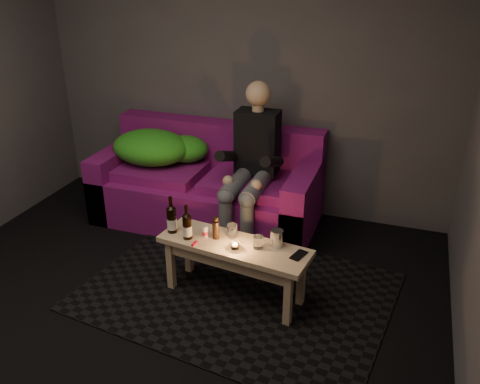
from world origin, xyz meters
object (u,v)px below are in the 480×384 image
Objects in this scene: coffee_table at (234,253)px; beer_bottle_b at (187,226)px; beer_bottle_a at (172,219)px; sofa at (209,188)px; person at (251,162)px; steel_cup at (277,238)px.

beer_bottle_b is at bearing -173.60° from coffee_table.
coffee_table is at bearing -1.15° from beer_bottle_a.
beer_bottle_a reaches higher than beer_bottle_b.
beer_bottle_b is (0.31, -1.14, 0.23)m from sofa.
coffee_table is at bearing -79.34° from person.
beer_bottle_b is 2.14× the size of steel_cup.
sofa reaches higher than steel_cup.
coffee_table is 0.39m from beer_bottle_b.
person is 5.13× the size of beer_bottle_b.
sofa is at bearing 160.73° from person.
beer_bottle_a is at bearing 161.60° from beer_bottle_b.
beer_bottle_b is at bearing -170.60° from steel_cup.
sofa is 7.13× the size of beer_bottle_a.
beer_bottle_b reaches higher than steel_cup.
coffee_table is 4.29× the size of beer_bottle_b.
sofa is 0.64m from person.
person is 1.00m from beer_bottle_b.
beer_bottle_b reaches higher than coffee_table.
person is at bearing 118.48° from steel_cup.
steel_cup is (0.47, -0.87, -0.19)m from person.
coffee_table is (0.66, -1.10, 0.05)m from sofa.
beer_bottle_a is 1.08× the size of beer_bottle_b.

